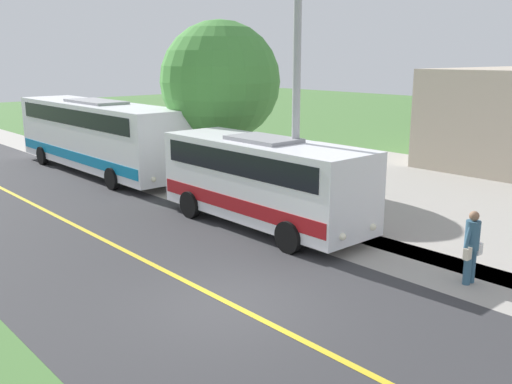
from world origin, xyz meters
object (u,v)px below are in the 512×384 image
Objects in this scene: pedestrian_with_bags at (472,245)px; street_light_pole at (294,72)px; tree_curbside at (220,82)px; shuttle_bus_front at (263,178)px; transit_bus_rear at (98,133)px.

pedestrian_with_bags is 7.00m from street_light_pole.
street_light_pole is 1.31× the size of tree_curbside.
street_light_pole is at bearing 116.17° from shuttle_bus_front.
shuttle_bus_front is at bearing -85.64° from pedestrian_with_bags.
shuttle_bus_front is at bearing 63.33° from tree_curbside.
pedestrian_with_bags is 13.19m from tree_curbside.
street_light_pole is 7.18m from tree_curbside.
pedestrian_with_bags is at bearing 94.36° from shuttle_bus_front.
tree_curbside is (-2.42, -12.54, 3.28)m from pedestrian_with_bags.
transit_bus_rear is at bearing -90.51° from shuttle_bus_front.
tree_curbside is at bearing -110.55° from street_light_pole.
street_light_pole is (0.09, -5.84, 3.86)m from pedestrian_with_bags.
pedestrian_with_bags is (-0.41, 18.07, -0.85)m from transit_bus_rear.
transit_bus_rear is (-0.10, -11.37, 0.25)m from shuttle_bus_front.
tree_curbside is (-2.83, 5.53, 2.42)m from transit_bus_rear.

